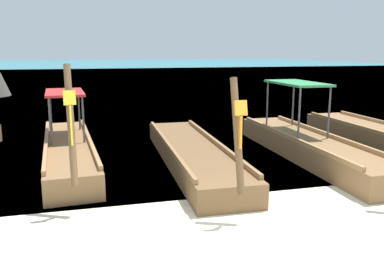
{
  "coord_description": "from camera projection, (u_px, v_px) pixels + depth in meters",
  "views": [
    {
      "loc": [
        -2.29,
        -4.5,
        2.77
      ],
      "look_at": [
        0.0,
        4.4,
        0.97
      ],
      "focal_mm": 37.16,
      "sensor_mm": 36.0,
      "label": 1
    }
  ],
  "objects": [
    {
      "name": "sea_water",
      "position": [
        104.0,
        68.0,
        64.69
      ],
      "size": [
        120.0,
        120.0,
        0.0
      ],
      "primitive_type": "plane",
      "color": "#147A89",
      "rests_on": "ground"
    },
    {
      "name": "longtail_boat_yellow_ribbon",
      "position": [
        69.0,
        150.0,
        9.9
      ],
      "size": [
        1.56,
        6.45,
        2.55
      ],
      "color": "brown",
      "rests_on": "ground"
    },
    {
      "name": "longtail_boat_red_ribbon",
      "position": [
        383.0,
        137.0,
        11.64
      ],
      "size": [
        1.29,
        6.7,
        2.68
      ],
      "color": "brown",
      "rests_on": "ground"
    },
    {
      "name": "longtail_boat_violet_ribbon",
      "position": [
        309.0,
        145.0,
        10.34
      ],
      "size": [
        1.26,
        6.97,
        2.74
      ],
      "color": "brown",
      "rests_on": "ground"
    },
    {
      "name": "longtail_boat_orange_ribbon",
      "position": [
        192.0,
        154.0,
        9.8
      ],
      "size": [
        1.43,
        6.75,
        2.35
      ],
      "color": "brown",
      "rests_on": "ground"
    }
  ]
}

